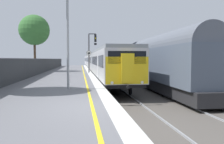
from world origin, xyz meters
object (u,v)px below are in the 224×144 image
freight_train_adjacent_track (118,60)px  background_tree_left (34,31)px  speed_limit_sign (89,59)px  signal_gantry (91,48)px  commuter_train_at_platform (95,61)px  platform_lamp_mid (68,31)px

freight_train_adjacent_track → background_tree_left: bearing=-150.2°
background_tree_left → speed_limit_sign: bearing=-38.3°
freight_train_adjacent_track → signal_gantry: (-5.48, -10.94, 1.56)m
speed_limit_sign → signal_gantry: bearing=81.5°
commuter_train_at_platform → freight_train_adjacent_track: bearing=-49.1°
signal_gantry → speed_limit_sign: signal_gantry is taller
commuter_train_at_platform → platform_lamp_mid: size_ratio=11.33×
commuter_train_at_platform → platform_lamp_mid: (-3.56, -31.95, 2.04)m
signal_gantry → background_tree_left: bearing=156.7°
signal_gantry → platform_lamp_mid: 16.53m
speed_limit_sign → platform_lamp_mid: bearing=-97.0°
commuter_train_at_platform → signal_gantry: size_ratio=12.63×
speed_limit_sign → background_tree_left: (-7.41, 5.84, 3.92)m
freight_train_adjacent_track → platform_lamp_mid: (-7.56, -27.34, 1.73)m
signal_gantry → freight_train_adjacent_track: bearing=63.4°
commuter_train_at_platform → freight_train_adjacent_track: freight_train_adjacent_track is taller
speed_limit_sign → platform_lamp_mid: 14.09m
signal_gantry → platform_lamp_mid: size_ratio=0.90×
commuter_train_at_platform → speed_limit_sign: 18.16m
freight_train_adjacent_track → signal_gantry: bearing=-116.6°
commuter_train_at_platform → platform_lamp_mid: 32.21m
freight_train_adjacent_track → speed_limit_sign: bearing=-113.5°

